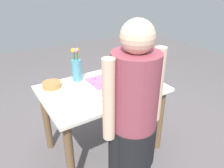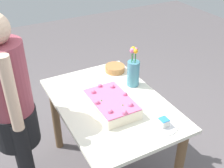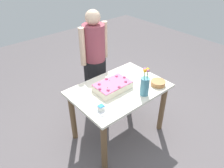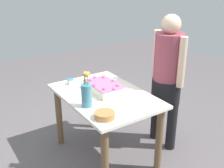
% 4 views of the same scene
% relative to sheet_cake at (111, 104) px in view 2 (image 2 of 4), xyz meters
% --- Properties ---
extents(ground_plane, '(8.00, 8.00, 0.00)m').
position_rel_sheet_cake_xyz_m(ground_plane, '(0.07, -0.03, -0.78)').
color(ground_plane, '#5E5759').
extents(dining_table, '(1.13, 0.77, 0.73)m').
position_rel_sheet_cake_xyz_m(dining_table, '(0.07, -0.03, -0.19)').
color(dining_table, white).
rests_on(dining_table, ground_plane).
extents(sheet_cake, '(0.42, 0.27, 0.11)m').
position_rel_sheet_cake_xyz_m(sheet_cake, '(0.00, 0.00, 0.00)').
color(sheet_cake, '#FCECCD').
rests_on(sheet_cake, dining_table).
extents(serving_plate_with_slice, '(0.19, 0.19, 0.06)m').
position_rel_sheet_cake_xyz_m(serving_plate_with_slice, '(-0.34, -0.21, -0.03)').
color(serving_plate_with_slice, white).
rests_on(serving_plate_with_slice, dining_table).
extents(cake_knife, '(0.20, 0.03, 0.00)m').
position_rel_sheet_cake_xyz_m(cake_knife, '(0.44, 0.09, -0.04)').
color(cake_knife, silver).
rests_on(cake_knife, dining_table).
extents(flower_vase, '(0.10, 0.10, 0.34)m').
position_rel_sheet_cake_xyz_m(flower_vase, '(0.20, -0.31, 0.08)').
color(flower_vase, teal).
rests_on(flower_vase, dining_table).
extents(fruit_bowl, '(0.18, 0.18, 0.05)m').
position_rel_sheet_cake_xyz_m(fruit_bowl, '(0.48, -0.29, -0.02)').
color(fruit_bowl, '#B67942').
rests_on(fruit_bowl, dining_table).
extents(person_standing, '(0.45, 0.31, 1.49)m').
position_rel_sheet_cake_xyz_m(person_standing, '(0.23, 0.65, 0.07)').
color(person_standing, black).
rests_on(person_standing, ground_plane).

